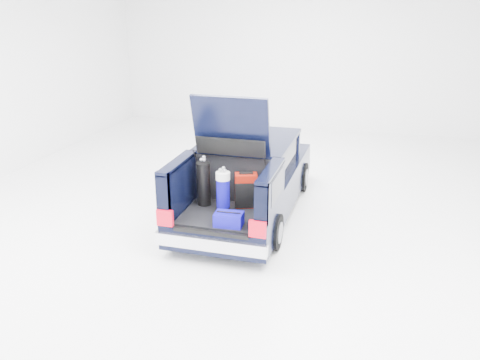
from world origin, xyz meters
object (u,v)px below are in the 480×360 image
(car, at_px, (249,178))
(black_golf_bag, at_px, (204,183))
(red_suitcase, at_px, (246,190))
(blue_golf_bag, at_px, (223,192))
(blue_duffel, at_px, (229,219))

(car, distance_m, black_golf_bag, 1.42)
(car, height_order, black_golf_bag, car)
(red_suitcase, height_order, black_golf_bag, black_golf_bag)
(car, relative_size, blue_golf_bag, 5.99)
(red_suitcase, bearing_deg, car, 84.53)
(black_golf_bag, bearing_deg, blue_golf_bag, -33.77)
(red_suitcase, xyz_separation_m, blue_duffel, (-0.05, -0.81, -0.18))
(car, distance_m, blue_duffel, 2.02)
(red_suitcase, distance_m, blue_duffel, 0.83)
(blue_golf_bag, bearing_deg, black_golf_bag, 173.62)
(black_golf_bag, distance_m, blue_golf_bag, 0.45)
(blue_duffel, bearing_deg, red_suitcase, 83.26)
(blue_golf_bag, xyz_separation_m, blue_duffel, (0.24, -0.49, -0.25))
(red_suitcase, relative_size, blue_golf_bag, 0.78)
(blue_golf_bag, bearing_deg, blue_duffel, -43.68)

